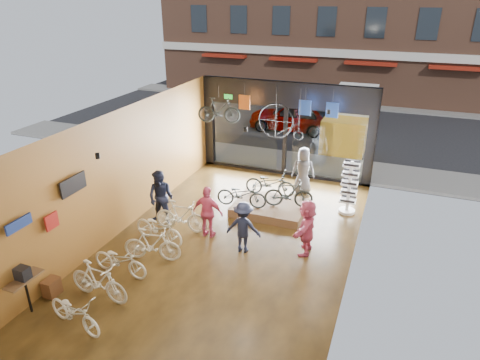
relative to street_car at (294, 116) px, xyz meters
The scene contains 34 objects.
ground_plane 12.08m from the street_car, 84.63° to the right, with size 7.00×12.00×0.04m, color black.
ceiling 12.42m from the street_car, 84.63° to the right, with size 7.00×12.00×0.04m, color black.
wall_left 12.28m from the street_car, 101.28° to the right, with size 0.04×12.00×3.80m, color #975E2D.
wall_right 12.91m from the street_car, 68.83° to the right, with size 0.04×12.00×3.80m, color beige.
wall_back 18.09m from the street_car, 86.42° to the right, with size 7.00×0.04×3.80m, color beige.
storefront 6.20m from the street_car, 79.36° to the right, with size 7.00×0.26×3.80m, color black, non-canonical shape.
exit_sign 6.64m from the street_car, 101.75° to the right, with size 0.35×0.06×0.18m, color #198C26.
street_road 3.31m from the street_car, 69.41° to the left, with size 30.00×18.00×0.02m, color black.
sidewalk_near 4.99m from the street_car, 76.78° to the right, with size 30.00×2.40×0.12m, color slate.
sidewalk_far 7.13m from the street_car, 80.85° to the left, with size 30.00×2.00×0.12m, color slate.
street_car is the anchor object (origin of this frame).
box_truck 3.23m from the street_car, 18.16° to the right, with size 2.03×6.10×2.40m, color silver, non-canonical shape.
floor_bike_0 16.33m from the street_car, 92.84° to the right, with size 0.56×1.62×0.85m, color beige.
floor_bike_1 15.32m from the street_car, 93.53° to the right, with size 0.48×1.70×1.02m, color beige.
floor_bike_2 14.31m from the street_car, 94.22° to the right, with size 0.58×1.65×0.87m, color beige.
floor_bike_3 13.40m from the street_car, 92.64° to the right, with size 0.46×1.64×0.99m, color beige.
floor_bike_4 12.52m from the street_car, 94.31° to the right, with size 0.62×1.77×0.93m, color beige.
floor_bike_5 11.69m from the street_car, 93.06° to the right, with size 0.49×1.72×1.03m, color beige.
display_platform 9.61m from the street_car, 80.41° to the right, with size 2.40×1.80×0.30m, color brown.
display_bike_left 10.00m from the street_car, 85.65° to the right, with size 0.59×1.69×0.89m, color black.
display_bike_mid 9.70m from the street_car, 76.69° to the right, with size 0.46×1.62×0.97m, color black.
display_bike_right 8.91m from the street_car, 81.02° to the right, with size 0.61×1.76×0.93m, color black.
customer_1 11.54m from the street_car, 97.14° to the right, with size 0.88×0.69×1.82m, color #161C33.
customer_2 11.68m from the street_car, 88.45° to the right, with size 0.98×0.41×1.67m, color #CC4C72.
customer_3 12.15m from the street_car, 82.45° to the right, with size 1.01×0.58×1.56m, color #161C33.
customer_4 7.88m from the street_car, 73.26° to the right, with size 0.86×0.56×1.77m, color #3F3F44.
customer_5 11.94m from the street_car, 73.96° to the right, with size 1.54×0.49×1.66m, color #CC4C72.
sunglasses_rack 9.48m from the street_car, 64.53° to the right, with size 0.55×0.45×1.87m, color white, non-canonical shape.
wall_merch 15.67m from the street_car, 98.27° to the right, with size 0.40×2.40×2.60m, color navy, non-canonical shape.
penny_farthing 7.48m from the street_car, 79.54° to the right, with size 1.67×0.06×1.34m, color black, non-canonical shape.
hung_bike 8.14m from the street_car, 97.04° to the right, with size 0.45×1.58×0.95m, color black.
jersey_left 7.17m from the street_car, 92.78° to the right, with size 0.45×0.03×0.55m, color #CC5919.
jersey_mid 7.44m from the street_car, 73.37° to the right, with size 0.45×0.03×0.55m, color #1E3F99.
jersey_right 7.77m from the street_car, 66.06° to the right, with size 0.45×0.03×0.55m, color #1E3F99.
Camera 1 is at (4.17, -9.98, 6.92)m, focal length 32.00 mm.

